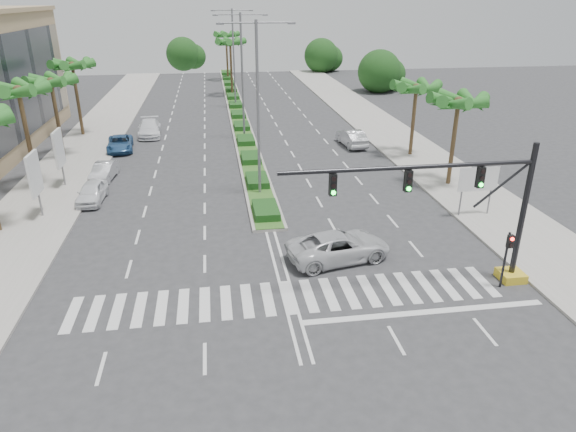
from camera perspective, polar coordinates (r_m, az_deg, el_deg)
The scene contains 26 objects.
ground at distance 25.04m, azimuth 0.06°, elevation -9.02°, with size 160.00×160.00×0.00m, color #333335.
footpath_right at distance 46.79m, azimuth 15.07°, elevation 5.94°, with size 6.00×120.00×0.15m, color gray.
footpath_left at distance 44.69m, azimuth -23.77°, elevation 3.93°, with size 6.00×120.00×0.15m, color gray.
median at distance 67.33m, azimuth -5.78°, elevation 11.77°, with size 2.20×75.00×0.20m, color gray.
median_grass at distance 67.31m, azimuth -5.78°, elevation 11.87°, with size 1.80×75.00×0.04m, color #306020.
signal_gantry at distance 26.28m, azimuth 20.47°, elevation -0.45°, with size 12.60×1.20×7.20m.
pedestrian_signal at distance 26.98m, azimuth 23.20°, elevation -3.60°, with size 0.28×0.36×3.00m.
direction_sign at distance 35.12m, azimuth 20.36°, elevation 3.65°, with size 2.70×0.11×3.40m.
billboard_near at distance 36.35m, azimuth -26.35°, elevation 4.15°, with size 0.18×2.10×4.35m.
billboard_far at distance 41.87m, azimuth -24.11°, elevation 6.82°, with size 0.18×2.10×4.35m.
palm_left_mid at distance 41.63m, azimuth -27.74°, elevation 11.97°, with size 4.57×4.68×7.95m.
palm_left_far at distance 49.27m, azimuth -24.82°, elevation 13.17°, with size 4.57×4.68×7.35m.
palm_left_end at distance 56.90m, azimuth -22.83°, elevation 14.98°, with size 4.57×4.68×7.75m.
palm_right_near at distance 39.79m, azimuth 18.39°, elevation 11.73°, with size 4.57×4.68×7.05m.
palm_right_far at distance 47.02m, azimuth 14.06°, elevation 13.46°, with size 4.57×4.68×6.75m.
palm_median_a at distance 76.25m, azimuth -6.44°, elevation 18.45°, with size 4.57×4.68×8.05m.
palm_median_b at distance 91.20m, azimuth -6.89°, elevation 19.20°, with size 4.57×4.68×8.05m.
streetlight_near at distance 35.68m, azimuth -3.37°, elevation 12.62°, with size 5.10×0.25×12.00m.
streetlight_mid at distance 51.45m, azimuth -5.12°, elevation 15.84°, with size 5.10×0.25×12.00m.
streetlight_far at distance 67.33m, azimuth -6.07°, elevation 17.54°, with size 5.10×0.25×12.00m.
car_parked_a at distance 38.55m, azimuth -20.97°, elevation 2.47°, with size 1.65×4.10×1.40m, color white.
car_parked_b at distance 43.00m, azimuth -19.76°, elevation 4.68°, with size 1.41×4.05×1.34m, color silver.
car_parked_c at distance 50.92m, azimuth -18.17°, elevation 7.66°, with size 2.24×4.87×1.35m, color #2D598B.
car_parked_d at distance 55.67m, azimuth -15.14°, elevation 9.39°, with size 2.21×5.42×1.57m, color white.
car_crossing at distance 28.17m, azimuth 5.66°, elevation -3.38°, with size 2.64×5.72×1.59m, color silver.
car_right at distance 50.38m, azimuth 7.09°, elevation 8.63°, with size 1.70×4.86×1.60m, color #B5B5BA.
Camera 1 is at (-3.16, -20.93, 13.37)m, focal length 32.00 mm.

